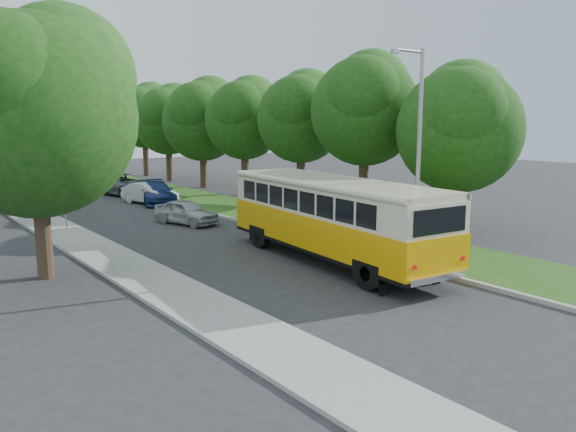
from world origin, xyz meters
TOP-DOWN VIEW (x-y plane):
  - ground at (0.00, 0.00)m, footprint 120.00×120.00m
  - curb at (3.60, 5.00)m, footprint 0.20×70.00m
  - grass_verge at (5.95, 5.00)m, footprint 4.50×70.00m
  - sidewalk at (-4.80, 5.00)m, footprint 2.20×70.00m
  - treeline at (3.15, 17.99)m, footprint 24.27×41.91m
  - lamppost_near at (4.21, -2.50)m, footprint 1.71×0.16m
  - lamppost_far at (-4.70, 16.00)m, footprint 1.71×0.16m
  - warning_sign at (-4.50, 11.98)m, footprint 0.56×0.10m
  - vintage_bus at (1.93, -0.42)m, footprint 3.87×11.23m
  - car_silver at (1.15, 10.24)m, footprint 2.57×4.08m
  - car_white at (2.60, 18.22)m, footprint 2.56×4.44m
  - car_blue at (3.00, 18.08)m, footprint 3.14×5.26m
  - car_grey at (2.89, 23.46)m, footprint 3.79×6.00m

SIDE VIEW (x-z plane):
  - ground at x=0.00m, z-range 0.00..0.00m
  - sidewalk at x=-4.80m, z-range 0.00..0.12m
  - grass_verge at x=5.95m, z-range 0.00..0.13m
  - curb at x=3.60m, z-range 0.00..0.15m
  - car_silver at x=1.15m, z-range 0.00..1.30m
  - car_white at x=2.60m, z-range 0.00..1.39m
  - car_blue at x=3.00m, z-range 0.00..1.43m
  - car_grey at x=2.89m, z-range 0.00..1.54m
  - vintage_bus at x=1.93m, z-range 0.00..3.27m
  - warning_sign at x=-4.50m, z-range 0.46..2.96m
  - lamppost_far at x=-4.70m, z-range 0.37..7.87m
  - lamppost_near at x=4.21m, z-range 0.37..8.37m
  - treeline at x=3.15m, z-range 1.20..10.66m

